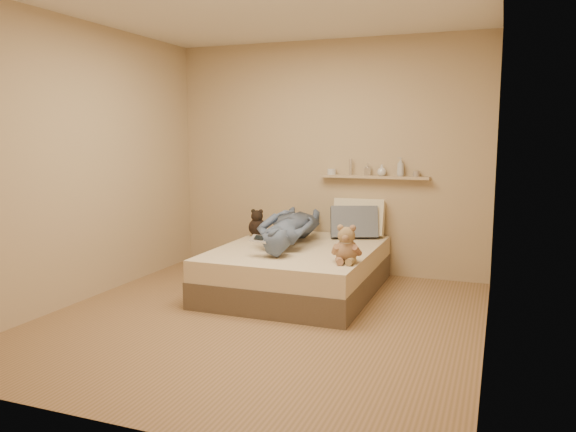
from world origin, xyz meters
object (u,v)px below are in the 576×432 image
at_px(game_console, 260,239).
at_px(dark_plush, 257,224).
at_px(wall_shelf, 374,177).
at_px(person, 289,227).
at_px(pillow_grey, 354,222).
at_px(teddy_bear, 346,247).
at_px(bed, 298,269).
at_px(pillow_cream, 359,218).

distance_m(game_console, dark_plush, 1.09).
bearing_deg(wall_shelf, person, -131.05).
bearing_deg(person, dark_plush, -40.49).
bearing_deg(pillow_grey, person, -132.92).
distance_m(teddy_bear, wall_shelf, 1.50).
bearing_deg(person, teddy_bear, 132.75).
height_order(bed, teddy_bear, teddy_bear).
xyz_separation_m(person, wall_shelf, (0.69, 0.79, 0.47)).
relative_size(pillow_cream, pillow_grey, 1.10).
bearing_deg(wall_shelf, game_console, -115.99).
height_order(game_console, teddy_bear, teddy_bear).
height_order(dark_plush, pillow_cream, pillow_cream).
distance_m(game_console, pillow_grey, 1.37).
bearing_deg(game_console, pillow_cream, 67.45).
relative_size(game_console, wall_shelf, 0.17).
distance_m(game_console, wall_shelf, 1.71).
distance_m(pillow_cream, wall_shelf, 0.48).
height_order(game_console, dark_plush, dark_plush).
distance_m(bed, pillow_grey, 0.89).
bearing_deg(pillow_grey, pillow_cream, 82.69).
distance_m(bed, teddy_bear, 0.88).
relative_size(teddy_bear, pillow_grey, 0.68).
bearing_deg(teddy_bear, game_console, -175.55).
xyz_separation_m(bed, person, (-0.14, 0.12, 0.41)).
height_order(dark_plush, person, person).
distance_m(pillow_grey, person, 0.78).
xyz_separation_m(dark_plush, pillow_grey, (1.02, 0.26, 0.04)).
relative_size(dark_plush, pillow_grey, 0.60).
relative_size(teddy_bear, person, 0.23).
distance_m(dark_plush, person, 0.58).
bearing_deg(person, pillow_grey, -141.24).
bearing_deg(wall_shelf, bed, -121.18).
distance_m(pillow_cream, person, 0.90).
bearing_deg(dark_plush, teddy_bear, -36.42).
distance_m(teddy_bear, dark_plush, 1.56).
bearing_deg(pillow_grey, wall_shelf, 54.38).
bearing_deg(pillow_grey, teddy_bear, -78.91).
distance_m(teddy_bear, pillow_cream, 1.35).
relative_size(game_console, teddy_bear, 0.60).
height_order(dark_plush, pillow_grey, pillow_grey).
relative_size(bed, teddy_bear, 5.60).
bearing_deg(game_console, person, 87.64).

